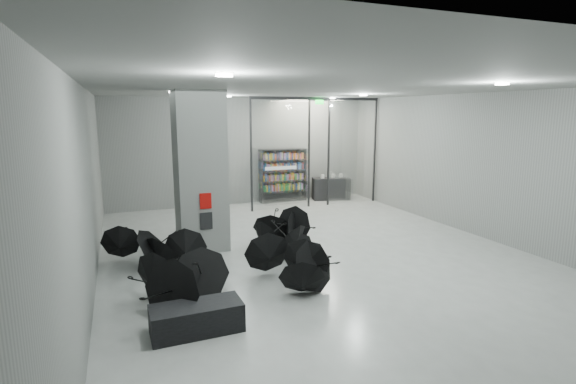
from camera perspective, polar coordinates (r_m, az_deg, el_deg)
name	(u,v)px	position (r m, az deg, el deg)	size (l,w,h in m)	color
room	(324,140)	(9.99, 4.79, 6.81)	(14.00, 14.02, 4.01)	gray
column	(200,171)	(11.20, -11.50, 2.70)	(1.20, 1.20, 4.00)	slate
fire_cabinet	(206,201)	(10.71, -10.78, -1.16)	(0.28, 0.04, 0.38)	#A50A07
info_panel	(206,221)	(10.82, -10.69, -3.75)	(0.30, 0.03, 0.42)	black
exit_sign	(319,102)	(15.79, 4.16, 11.71)	(0.30, 0.06, 0.15)	#0CE533
glass_partition	(316,148)	(16.01, 3.74, 5.83)	(5.06, 0.08, 4.00)	silver
bench	(197,318)	(7.36, -11.91, -15.93)	(1.44, 0.62, 0.46)	black
bookshelf	(283,175)	(16.96, -0.66, 2.21)	(1.88, 0.38, 2.07)	black
shop_counter	(331,189)	(17.51, 5.68, 0.45)	(1.47, 0.59, 0.88)	black
umbrella_cluster	(237,260)	(9.58, -6.71, -8.90)	(5.58, 4.64, 1.27)	black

